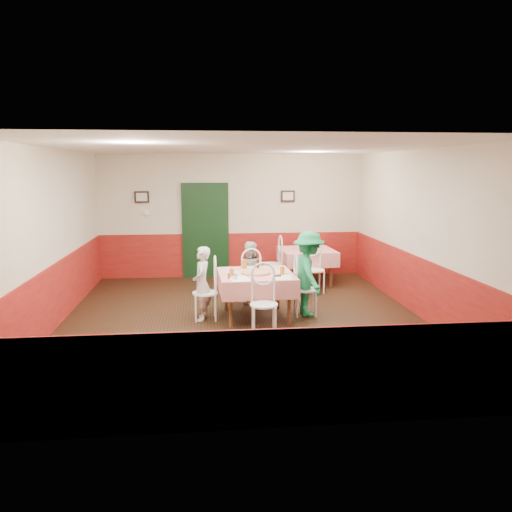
{
  "coord_description": "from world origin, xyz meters",
  "views": [
    {
      "loc": [
        -0.63,
        -7.92,
        2.48
      ],
      "look_at": [
        0.22,
        0.16,
        1.05
      ],
      "focal_mm": 35.0,
      "sensor_mm": 36.0,
      "label": 1
    }
  ],
  "objects": [
    {
      "name": "chair_right",
      "position": [
        1.07,
        0.19,
        0.45
      ],
      "size": [
        0.44,
        0.44,
        0.9
      ],
      "primitive_type": null,
      "rotation": [
        0.0,
        0.0,
        1.52
      ],
      "color": "white",
      "rests_on": "ground"
    },
    {
      "name": "right_wall",
      "position": [
        3.0,
        0.0,
        1.4
      ],
      "size": [
        0.1,
        7.0,
        2.8
      ],
      "primitive_type": "cube",
      "color": "beige",
      "rests_on": "ground"
    },
    {
      "name": "front_wall",
      "position": [
        0.0,
        -3.5,
        1.4
      ],
      "size": [
        6.0,
        0.1,
        2.8
      ],
      "primitive_type": "cube",
      "color": "beige",
      "rests_on": "ground"
    },
    {
      "name": "second_table",
      "position": [
        1.57,
        2.51,
        0.38
      ],
      "size": [
        1.18,
        1.18,
        0.77
      ],
      "primitive_type": "cube",
      "rotation": [
        0.0,
        0.0,
        0.05
      ],
      "color": "red",
      "rests_on": "ground"
    },
    {
      "name": "beer_bottle",
      "position": [
        0.29,
        0.53,
        0.86
      ],
      "size": [
        0.06,
        0.06,
        0.2
      ],
      "primitive_type": "cylinder",
      "rotation": [
        0.0,
        0.0,
        0.04
      ],
      "color": "#381C0A",
      "rests_on": "main_table"
    },
    {
      "name": "diner_far",
      "position": [
        0.18,
        1.05,
        0.58
      ],
      "size": [
        0.61,
        0.5,
        1.16
      ],
      "primitive_type": "imported",
      "rotation": [
        0.0,
        0.0,
        3.02
      ],
      "color": "gray",
      "rests_on": "ground"
    },
    {
      "name": "shaker_b",
      "position": [
        -0.14,
        -0.32,
        0.81
      ],
      "size": [
        0.04,
        0.04,
        0.09
      ],
      "primitive_type": "cylinder",
      "rotation": [
        0.0,
        0.0,
        0.04
      ],
      "color": "silver",
      "rests_on": "main_table"
    },
    {
      "name": "pizza",
      "position": [
        0.21,
        0.12,
        0.78
      ],
      "size": [
        0.49,
        0.49,
        0.03
      ],
      "primitive_type": "cylinder",
      "rotation": [
        0.0,
        0.0,
        0.04
      ],
      "color": "#B74723",
      "rests_on": "main_table"
    },
    {
      "name": "diner_right",
      "position": [
        1.12,
        0.19,
        0.72
      ],
      "size": [
        0.61,
        0.98,
        1.45
      ],
      "primitive_type": "imported",
      "rotation": [
        0.0,
        0.0,
        1.65
      ],
      "color": "gray",
      "rests_on": "ground"
    },
    {
      "name": "chair_far",
      "position": [
        0.19,
        1.0,
        0.45
      ],
      "size": [
        0.46,
        0.46,
        0.9
      ],
      "primitive_type": null,
      "rotation": [
        0.0,
        0.0,
        3.25
      ],
      "color": "white",
      "rests_on": "ground"
    },
    {
      "name": "plate_far",
      "position": [
        0.22,
        0.58,
        0.77
      ],
      "size": [
        0.26,
        0.26,
        0.01
      ],
      "primitive_type": "cylinder",
      "rotation": [
        0.0,
        0.0,
        0.04
      ],
      "color": "white",
      "rests_on": "main_table"
    },
    {
      "name": "picture_left",
      "position": [
        -2.0,
        3.45,
        1.85
      ],
      "size": [
        0.32,
        0.03,
        0.26
      ],
      "primitive_type": "cube",
      "color": "black",
      "rests_on": "back_wall"
    },
    {
      "name": "glass_a",
      "position": [
        -0.2,
        -0.09,
        0.82
      ],
      "size": [
        0.07,
        0.07,
        0.13
      ],
      "primitive_type": "cylinder",
      "rotation": [
        0.0,
        0.0,
        0.04
      ],
      "color": "#BF7219",
      "rests_on": "main_table"
    },
    {
      "name": "left_wall",
      "position": [
        -3.0,
        0.0,
        1.4
      ],
      "size": [
        0.1,
        7.0,
        2.8
      ],
      "primitive_type": "cube",
      "color": "beige",
      "rests_on": "ground"
    },
    {
      "name": "door",
      "position": [
        -0.6,
        3.45,
        1.05
      ],
      "size": [
        0.96,
        0.06,
        2.1
      ],
      "primitive_type": "cube",
      "color": "black",
      "rests_on": "ground"
    },
    {
      "name": "wainscot_right",
      "position": [
        2.98,
        0.0,
        0.5
      ],
      "size": [
        0.03,
        7.0,
        1.0
      ],
      "primitive_type": "cube",
      "color": "maroon",
      "rests_on": "ground"
    },
    {
      "name": "wallet",
      "position": [
        0.53,
        -0.13,
        0.77
      ],
      "size": [
        0.11,
        0.09,
        0.02
      ],
      "primitive_type": "cube",
      "rotation": [
        0.0,
        0.0,
        0.04
      ],
      "color": "black",
      "rests_on": "main_table"
    },
    {
      "name": "wainscot_back",
      "position": [
        0.0,
        3.48,
        0.5
      ],
      "size": [
        6.0,
        0.03,
        1.0
      ],
      "primitive_type": "cube",
      "color": "maroon",
      "rests_on": "ground"
    },
    {
      "name": "chair_second_b",
      "position": [
        1.57,
        1.76,
        0.45
      ],
      "size": [
        0.44,
        0.44,
        0.9
      ],
      "primitive_type": null,
      "rotation": [
        0.0,
        0.0,
        0.05
      ],
      "color": "white",
      "rests_on": "ground"
    },
    {
      "name": "menu_left",
      "position": [
        -0.09,
        -0.27,
        0.76
      ],
      "size": [
        0.37,
        0.45,
        0.0
      ],
      "primitive_type": "cube",
      "rotation": [
        0.0,
        0.0,
        0.18
      ],
      "color": "white",
      "rests_on": "main_table"
    },
    {
      "name": "chair_second_a",
      "position": [
        0.82,
        2.51,
        0.45
      ],
      "size": [
        0.44,
        0.44,
        0.9
      ],
      "primitive_type": null,
      "rotation": [
        0.0,
        0.0,
        -1.52
      ],
      "color": "white",
      "rests_on": "ground"
    },
    {
      "name": "back_wall",
      "position": [
        0.0,
        3.5,
        1.4
      ],
      "size": [
        6.0,
        0.1,
        2.8
      ],
      "primitive_type": "cube",
      "color": "beige",
      "rests_on": "ground"
    },
    {
      "name": "shaker_c",
      "position": [
        -0.25,
        -0.23,
        0.81
      ],
      "size": [
        0.04,
        0.04,
        0.09
      ],
      "primitive_type": "cylinder",
      "rotation": [
        0.0,
        0.0,
        0.04
      ],
      "color": "#B23319",
      "rests_on": "main_table"
    },
    {
      "name": "glass_b",
      "position": [
        0.63,
        -0.02,
        0.83
      ],
      "size": [
        0.08,
        0.08,
        0.14
      ],
      "primitive_type": "cylinder",
      "rotation": [
        0.0,
        0.0,
        0.04
      ],
      "color": "#BF7219",
      "rests_on": "main_table"
    },
    {
      "name": "menu_right",
      "position": [
        0.6,
        -0.2,
        0.76
      ],
      "size": [
        0.36,
        0.45,
        0.0
      ],
      "primitive_type": "cube",
      "rotation": [
        0.0,
        0.0,
        -0.17
      ],
      "color": "white",
      "rests_on": "main_table"
    },
    {
      "name": "floor",
      "position": [
        0.0,
        0.0,
        0.0
      ],
      "size": [
        7.0,
        7.0,
        0.0
      ],
      "primitive_type": "plane",
      "color": "black",
      "rests_on": "ground"
    },
    {
      "name": "wainscot_left",
      "position": [
        -2.98,
        0.0,
        0.5
      ],
      "size": [
        0.03,
        7.0,
        1.0
      ],
      "primitive_type": "cube",
      "color": "maroon",
      "rests_on": "ground"
    },
    {
      "name": "thermostat",
      "position": [
        -1.9,
        3.45,
        1.5
      ],
      "size": [
        0.1,
        0.03,
        0.1
      ],
      "primitive_type": "cube",
      "color": "white",
      "rests_on": "back_wall"
    },
    {
      "name": "chair_near",
      "position": [
        0.25,
        -0.69,
        0.45
      ],
      "size": [
        0.44,
        0.44,
        0.9
      ],
      "primitive_type": null,
      "rotation": [
        0.0,
        0.0,
        -0.04
      ],
      "color": "white",
      "rests_on": "ground"
    },
    {
      "name": "diner_left",
      "position": [
        -0.68,
        0.12,
        0.61
      ],
      "size": [
        0.34,
        0.48,
        1.22
      ],
      "primitive_type": "imported",
      "rotation": [
        0.0,
        0.0,
        -1.68
      ],
      "color": "gray",
      "rests_on": "ground"
    },
    {
      "name": "chair_left",
      "position": [
        -0.63,
        0.12,
        0.45
      ],
      "size": [
        0.43,
        0.43,
        0.9
      ],
      "primitive_type": null,
      "rotation": [
        0.0,
        0.0,
        -1.55
      ],
      "color": "white",
      "rests_on": "ground"
    },
    {
      "name": "main_table",
      "position": [
        0.22,
        0.16,
        0.38
      ],
      "size": [
        1.27,
        1.27,
        0.77
      ],
      "primitive_type": "cube",
      "rotation": [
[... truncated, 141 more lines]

